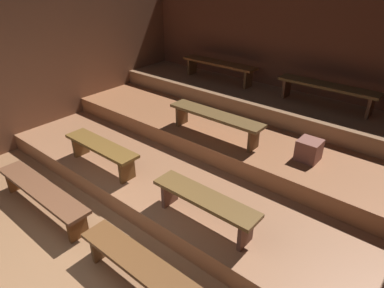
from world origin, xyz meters
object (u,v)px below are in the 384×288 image
(bench_lower_left, at_px, (101,149))
(bench_middle_center, at_px, (215,118))
(wooden_crate_middle, at_px, (309,150))
(bench_floor_right, at_px, (149,273))
(bench_upper_right, at_px, (327,89))
(bench_lower_right, at_px, (205,202))
(bench_floor_left, at_px, (42,192))
(bench_upper_left, at_px, (219,66))

(bench_lower_left, height_order, bench_middle_center, bench_middle_center)
(bench_middle_center, height_order, wooden_crate_middle, bench_middle_center)
(bench_floor_right, relative_size, bench_upper_right, 1.10)
(bench_lower_right, xyz_separation_m, bench_middle_center, (-0.97, 1.50, 0.29))
(bench_floor_left, distance_m, bench_upper_right, 4.80)
(bench_floor_left, bearing_deg, wooden_crate_middle, 46.84)
(bench_lower_right, bearing_deg, bench_floor_left, -154.40)
(bench_upper_left, distance_m, bench_upper_right, 2.29)
(bench_middle_center, distance_m, bench_upper_left, 2.08)
(bench_lower_left, xyz_separation_m, bench_middle_center, (1.03, 1.50, 0.29))
(bench_upper_left, height_order, bench_upper_right, same)
(bench_lower_left, bearing_deg, wooden_crate_middle, 35.00)
(bench_lower_right, distance_m, bench_upper_right, 3.25)
(bench_lower_left, bearing_deg, bench_floor_left, -93.73)
(bench_lower_left, bearing_deg, bench_upper_left, 92.67)
(bench_floor_left, relative_size, bench_floor_right, 1.00)
(bench_upper_left, bearing_deg, bench_floor_left, -88.84)
(bench_middle_center, bearing_deg, bench_lower_right, -57.23)
(bench_lower_left, xyz_separation_m, bench_upper_right, (2.14, 3.20, 0.58))
(bench_floor_left, xyz_separation_m, wooden_crate_middle, (2.57, 2.74, 0.40))
(wooden_crate_middle, bearing_deg, bench_floor_left, -133.16)
(bench_floor_left, relative_size, bench_upper_left, 1.10)
(bench_floor_left, xyz_separation_m, bench_upper_right, (2.21, 4.18, 0.86))
(bench_floor_left, height_order, bench_upper_right, bench_upper_right)
(bench_middle_center, xyz_separation_m, bench_upper_right, (1.11, 1.70, 0.29))
(bench_upper_left, bearing_deg, bench_middle_center, -55.26)
(bench_floor_right, bearing_deg, bench_middle_center, 112.51)
(bench_lower_right, relative_size, bench_middle_center, 0.83)
(bench_floor_right, height_order, bench_middle_center, bench_middle_center)
(bench_lower_right, bearing_deg, bench_middle_center, 122.77)
(bench_floor_left, xyz_separation_m, bench_middle_center, (1.09, 2.49, 0.57))
(bench_lower_right, xyz_separation_m, bench_upper_left, (-2.14, 3.20, 0.58))
(bench_floor_right, xyz_separation_m, bench_upper_right, (0.08, 4.18, 0.86))
(bench_lower_right, distance_m, bench_middle_center, 1.81)
(bench_floor_right, distance_m, bench_upper_left, 4.80)
(bench_lower_left, xyz_separation_m, bench_lower_right, (1.99, 0.00, 0.00))
(bench_middle_center, xyz_separation_m, wooden_crate_middle, (1.48, 0.25, -0.16))
(bench_lower_left, bearing_deg, bench_floor_right, -25.60)
(bench_floor_left, xyz_separation_m, bench_floor_right, (2.12, 0.00, 0.00))
(bench_middle_center, bearing_deg, bench_upper_left, 124.74)
(bench_floor_left, height_order, bench_middle_center, bench_middle_center)
(wooden_crate_middle, bearing_deg, bench_upper_left, 151.49)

